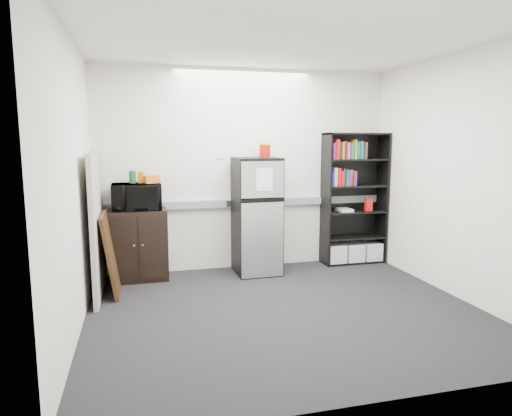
% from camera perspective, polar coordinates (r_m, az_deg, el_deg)
% --- Properties ---
extents(floor, '(4.00, 4.00, 0.00)m').
position_cam_1_polar(floor, '(4.86, 3.70, -12.67)').
color(floor, black).
rests_on(floor, ground).
extents(wall_back, '(4.00, 0.02, 2.70)m').
position_cam_1_polar(wall_back, '(6.23, -1.22, 4.79)').
color(wall_back, silver).
rests_on(wall_back, floor).
extents(wall_right, '(0.02, 3.50, 2.70)m').
position_cam_1_polar(wall_right, '(5.52, 24.04, 3.57)').
color(wall_right, silver).
rests_on(wall_right, floor).
extents(wall_left, '(0.02, 3.50, 2.70)m').
position_cam_1_polar(wall_left, '(4.36, -21.99, 2.56)').
color(wall_left, silver).
rests_on(wall_left, floor).
extents(ceiling, '(4.00, 3.50, 0.02)m').
position_cam_1_polar(ceiling, '(4.63, 4.04, 20.27)').
color(ceiling, white).
rests_on(ceiling, wall_back).
extents(electrical_raceway, '(3.92, 0.05, 0.10)m').
position_cam_1_polar(electrical_raceway, '(6.25, -1.14, 0.65)').
color(electrical_raceway, gray).
rests_on(electrical_raceway, wall_back).
extents(wall_note, '(0.14, 0.00, 0.10)m').
position_cam_1_polar(wall_note, '(6.14, -4.41, 6.58)').
color(wall_note, white).
rests_on(wall_note, wall_back).
extents(bookshelf, '(0.90, 0.34, 1.85)m').
position_cam_1_polar(bookshelf, '(6.62, 12.15, 1.02)').
color(bookshelf, black).
rests_on(bookshelf, floor).
extents(cubicle_partition, '(0.06, 1.30, 1.62)m').
position_cam_1_polar(cubicle_partition, '(5.48, -19.21, -1.87)').
color(cubicle_partition, gray).
rests_on(cubicle_partition, floor).
extents(cabinet, '(0.72, 0.48, 0.90)m').
position_cam_1_polar(cabinet, '(5.95, -14.48, -4.45)').
color(cabinet, black).
rests_on(cabinet, floor).
extents(microwave, '(0.60, 0.41, 0.33)m').
position_cam_1_polar(microwave, '(5.83, -14.71, 1.39)').
color(microwave, black).
rests_on(microwave, cabinet).
extents(snack_box_a, '(0.08, 0.06, 0.15)m').
position_cam_1_polar(snack_box_a, '(5.84, -15.19, 3.74)').
color(snack_box_a, '#1B602F').
rests_on(snack_box_a, microwave).
extents(snack_box_b, '(0.08, 0.07, 0.15)m').
position_cam_1_polar(snack_box_b, '(5.84, -15.19, 3.74)').
color(snack_box_b, '#0D3A14').
rests_on(snack_box_b, microwave).
extents(snack_box_c, '(0.08, 0.07, 0.14)m').
position_cam_1_polar(snack_box_c, '(5.84, -14.16, 3.73)').
color(snack_box_c, '#D26613').
rests_on(snack_box_c, microwave).
extents(snack_bag, '(0.20, 0.15, 0.10)m').
position_cam_1_polar(snack_bag, '(5.79, -12.88, 3.54)').
color(snack_bag, orange).
rests_on(snack_bag, microwave).
extents(refrigerator, '(0.58, 0.61, 1.53)m').
position_cam_1_polar(refrigerator, '(6.00, 0.10, -0.99)').
color(refrigerator, black).
rests_on(refrigerator, floor).
extents(coffee_can, '(0.15, 0.15, 0.20)m').
position_cam_1_polar(coffee_can, '(6.08, 1.12, 7.32)').
color(coffee_can, '#AD0E08').
rests_on(coffee_can, refrigerator).
extents(framed_poster, '(0.17, 0.73, 0.93)m').
position_cam_1_polar(framed_poster, '(5.51, -17.69, -5.40)').
color(framed_poster, black).
rests_on(framed_poster, floor).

